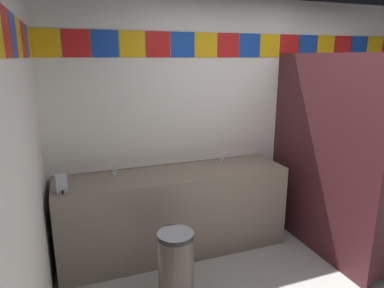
# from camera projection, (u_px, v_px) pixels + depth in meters

# --- Properties ---
(wall_back) EXTENTS (4.24, 0.09, 2.54)m
(wall_back) POSITION_uv_depth(u_px,v_px,m) (245.00, 118.00, 3.85)
(wall_back) COLOR white
(wall_back) RESTS_ON ground_plane
(wall_side) EXTENTS (0.09, 3.31, 2.54)m
(wall_side) POSITION_uv_depth(u_px,v_px,m) (10.00, 205.00, 1.58)
(wall_side) COLOR white
(wall_side) RESTS_ON ground_plane
(vanity_counter) EXTENTS (2.26, 0.57, 0.84)m
(vanity_counter) POSITION_uv_depth(u_px,v_px,m) (174.00, 211.00, 3.44)
(vanity_counter) COLOR gray
(vanity_counter) RESTS_ON ground_plane
(faucet_left) EXTENTS (0.04, 0.10, 0.14)m
(faucet_left) POSITION_uv_depth(u_px,v_px,m) (114.00, 171.00, 3.22)
(faucet_left) COLOR silver
(faucet_left) RESTS_ON vanity_counter
(faucet_right) EXTENTS (0.04, 0.10, 0.14)m
(faucet_right) POSITION_uv_depth(u_px,v_px,m) (222.00, 159.00, 3.60)
(faucet_right) COLOR silver
(faucet_right) RESTS_ON vanity_counter
(soap_dispenser) EXTENTS (0.09, 0.09, 0.16)m
(soap_dispenser) POSITION_uv_depth(u_px,v_px,m) (62.00, 184.00, 2.83)
(soap_dispenser) COLOR #B7BABF
(soap_dispenser) RESTS_ON vanity_counter
(stall_divider) EXTENTS (0.92, 1.49, 1.98)m
(stall_divider) POSITION_uv_depth(u_px,v_px,m) (352.00, 163.00, 3.16)
(stall_divider) COLOR #471E23
(stall_divider) RESTS_ON ground_plane
(toilet) EXTENTS (0.39, 0.49, 0.74)m
(toilet) POSITION_uv_depth(u_px,v_px,m) (331.00, 201.00, 4.00)
(toilet) COLOR white
(toilet) RESTS_ON ground_plane
(trash_bin) EXTENTS (0.29, 0.29, 0.61)m
(trash_bin) POSITION_uv_depth(u_px,v_px,m) (176.00, 267.00, 2.73)
(trash_bin) COLOR brown
(trash_bin) RESTS_ON ground_plane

